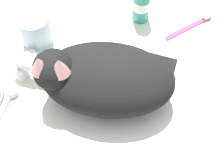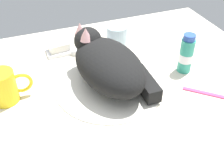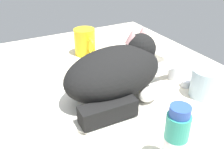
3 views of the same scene
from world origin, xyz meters
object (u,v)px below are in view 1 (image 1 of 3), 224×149
Objects in this scene: faucet at (26,70)px; toothbrush at (191,25)px; cat at (103,77)px; toothpaste_bottle at (142,1)px; rinse_cup at (35,29)px.

toothbrush is (26.10, -33.72, -2.20)cm from faucet.
cat is at bearing 149.19° from toothbrush.
faucet reaches higher than toothbrush.
toothpaste_bottle reaches higher than faucet.
cat is 25.44cm from toothpaste_bottle.
cat is at bearing -118.25° from rinse_cup.
faucet is 18.76cm from cat.
rinse_cup is at bearing 122.17° from toothpaste_bottle.
toothpaste_bottle is 1.14× the size of toothbrush.
cat is (-0.01, -18.15, 4.76)cm from faucet.
rinse_cup is 0.66× the size of toothbrush.
rinse_cup is (11.01, 20.50, -3.67)cm from cat.
toothpaste_bottle is at bearing -5.01° from cat.
cat reaches higher than toothpaste_bottle.
cat reaches higher than rinse_cup.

